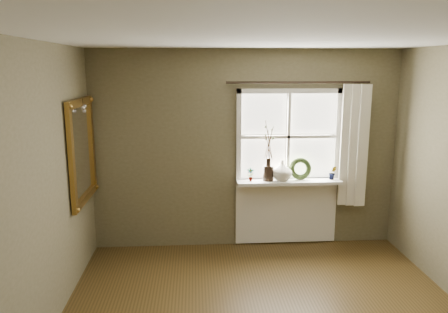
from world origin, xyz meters
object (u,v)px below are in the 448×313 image
at_px(dark_jug, 268,173).
at_px(gilt_mirror, 82,151).
at_px(wreath, 300,171).
at_px(cream_vase, 282,170).

bearing_deg(dark_jug, gilt_mirror, -169.38).
bearing_deg(wreath, cream_vase, -169.31).
relative_size(dark_jug, cream_vase, 0.75).
relative_size(dark_jug, gilt_mirror, 0.17).
xyz_separation_m(cream_vase, gilt_mirror, (-2.42, -0.42, 0.37)).
height_order(cream_vase, gilt_mirror, gilt_mirror).
xyz_separation_m(dark_jug, wreath, (0.43, 0.04, 0.01)).
bearing_deg(gilt_mirror, cream_vase, 9.84).
xyz_separation_m(dark_jug, gilt_mirror, (-2.24, -0.42, 0.41)).
height_order(dark_jug, gilt_mirror, gilt_mirror).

